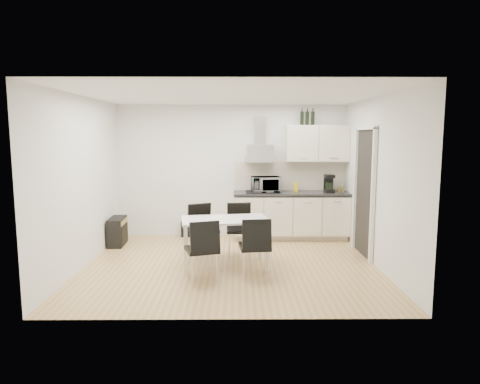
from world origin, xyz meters
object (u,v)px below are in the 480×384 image
object	(u,v)px
chair_near_right	(255,247)
floor_speaker	(186,229)
chair_near_left	(202,250)
kitchenette	(293,196)
chair_far_right	(239,231)
chair_far_left	(204,231)
dining_table	(225,225)
guitar_amp	(117,231)

from	to	relation	value
chair_near_right	floor_speaker	world-z (taller)	chair_near_right
chair_near_left	chair_near_right	distance (m)	0.75
kitchenette	chair_near_right	bearing A→B (deg)	-109.69
chair_far_right	chair_far_left	bearing A→B (deg)	3.25
dining_table	chair_far_left	size ratio (longest dim) A/B	1.58
guitar_amp	chair_far_right	bearing A→B (deg)	-22.24
chair_near_left	guitar_amp	bearing A→B (deg)	112.98
chair_near_left	floor_speaker	distance (m)	2.72
kitchenette	floor_speaker	world-z (taller)	kitchenette
chair_far_right	chair_near_right	size ratio (longest dim) A/B	1.00
kitchenette	floor_speaker	distance (m)	2.22
chair_near_left	chair_near_right	world-z (taller)	same
guitar_amp	chair_far_left	bearing A→B (deg)	-29.78
chair_far_right	guitar_amp	size ratio (longest dim) A/B	1.41
kitchenette	guitar_amp	size ratio (longest dim) A/B	4.04
chair_far_left	chair_near_left	world-z (taller)	same
chair_far_left	guitar_amp	world-z (taller)	chair_far_left
chair_far_left	kitchenette	bearing A→B (deg)	-166.28
chair_near_right	guitar_amp	distance (m)	3.08
chair_far_right	chair_near_right	distance (m)	1.10
chair_far_left	chair_far_right	xyz separation A→B (m)	(0.59, 0.05, 0.00)
guitar_amp	kitchenette	bearing A→B (deg)	5.31
chair_near_left	floor_speaker	world-z (taller)	chair_near_left
kitchenette	dining_table	size ratio (longest dim) A/B	1.81
floor_speaker	chair_far_left	bearing A→B (deg)	-73.99
chair_far_left	floor_speaker	distance (m)	1.59
kitchenette	chair_near_left	world-z (taller)	kitchenette
chair_far_right	dining_table	bearing A→B (deg)	66.62
kitchenette	chair_near_right	size ratio (longest dim) A/B	2.86
chair_near_left	chair_far_left	bearing A→B (deg)	75.44
chair_near_right	dining_table	bearing A→B (deg)	123.83
chair_far_left	chair_far_right	distance (m)	0.59
dining_table	chair_far_left	world-z (taller)	chair_far_left
chair_far_left	dining_table	bearing A→B (deg)	100.81
chair_far_left	guitar_amp	size ratio (longest dim) A/B	1.41
dining_table	guitar_amp	xyz separation A→B (m)	(-2.02, 1.33, -0.40)
chair_far_right	kitchenette	bearing A→B (deg)	-131.49
chair_near_right	guitar_amp	xyz separation A→B (m)	(-2.45, 1.85, -0.18)
dining_table	chair_near_left	xyz separation A→B (m)	(-0.30, -0.66, -0.22)
kitchenette	guitar_amp	distance (m)	3.38
chair_far_left	chair_near_left	distance (m)	1.17
chair_far_left	chair_near_left	bearing A→B (deg)	68.05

